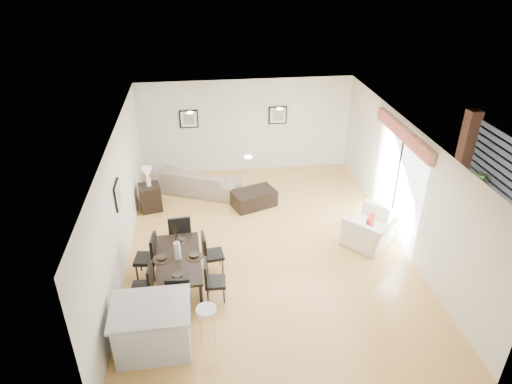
{
  "coord_description": "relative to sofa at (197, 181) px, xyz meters",
  "views": [
    {
      "loc": [
        -1.29,
        -8.2,
        5.96
      ],
      "look_at": [
        -0.18,
        0.4,
        1.19
      ],
      "focal_mm": 32.0,
      "sensor_mm": 36.0,
      "label": 1
    }
  ],
  "objects": [
    {
      "name": "dining_chair_efar",
      "position": [
        0.2,
        -3.48,
        0.17
      ],
      "size": [
        0.45,
        0.45,
        0.89
      ],
      "rotation": [
        0.0,
        0.0,
        1.7
      ],
      "color": "black",
      "rests_on": "ground"
    },
    {
      "name": "framed_print_back_right",
      "position": [
        2.37,
        1.19,
        1.32
      ],
      "size": [
        0.52,
        0.04,
        0.52
      ],
      "color": "black",
      "rests_on": "wall_back"
    },
    {
      "name": "courtyard_plant_b",
      "position": [
        7.37,
        -1.24,
        0.02
      ],
      "size": [
        0.42,
        0.42,
        0.68
      ],
      "primitive_type": "imported",
      "rotation": [
        0.0,
        0.0,
        0.09
      ],
      "color": "#3B5926",
      "rests_on": "ground"
    },
    {
      "name": "framed_print_left_wall",
      "position": [
        -1.5,
        -2.98,
        1.32
      ],
      "size": [
        0.04,
        0.52,
        0.52
      ],
      "rotation": [
        0.0,
        0.0,
        1.57
      ],
      "color": "black",
      "rests_on": "wall_left"
    },
    {
      "name": "armchair",
      "position": [
        3.81,
        -2.93,
        0.04
      ],
      "size": [
        1.5,
        1.49,
        0.73
      ],
      "primitive_type": "imported",
      "rotation": [
        0.0,
        0.0,
        3.87
      ],
      "color": "silver",
      "rests_on": "ground"
    },
    {
      "name": "courtyard",
      "position": [
        7.63,
        -1.92,
        0.6
      ],
      "size": [
        6.0,
        6.0,
        2.0
      ],
      "color": "gray",
      "rests_on": "ground"
    },
    {
      "name": "dining_chair_enear",
      "position": [
        0.2,
        -4.3,
        0.15
      ],
      "size": [
        0.4,
        0.4,
        0.86
      ],
      "rotation": [
        0.0,
        0.0,
        1.54
      ],
      "color": "black",
      "rests_on": "ground"
    },
    {
      "name": "framed_print_back_left",
      "position": [
        -0.13,
        1.19,
        1.32
      ],
      "size": [
        0.52,
        0.04,
        0.52
      ],
      "color": "black",
      "rests_on": "wall_back"
    },
    {
      "name": "dining_table",
      "position": [
        -0.39,
        -3.89,
        0.3
      ],
      "size": [
        0.91,
        1.71,
        0.7
      ],
      "rotation": [
        0.0,
        0.0,
        0.05
      ],
      "color": "black",
      "rests_on": "ground"
    },
    {
      "name": "vase",
      "position": [
        -0.39,
        -3.89,
        0.67
      ],
      "size": [
        0.96,
        1.47,
        0.74
      ],
      "color": "white",
      "rests_on": "dining_table"
    },
    {
      "name": "cushion",
      "position": [
        3.7,
        -3.04,
        0.27
      ],
      "size": [
        0.29,
        0.35,
        0.35
      ],
      "primitive_type": "cube",
      "rotation": [
        0.0,
        0.0,
        4.1
      ],
      "color": "maroon",
      "rests_on": "armchair"
    },
    {
      "name": "wall_left",
      "position": [
        -1.53,
        -2.78,
        1.02
      ],
      "size": [
        0.04,
        8.0,
        2.7
      ],
      "primitive_type": "cube",
      "color": "silver",
      "rests_on": "ground"
    },
    {
      "name": "dining_chair_foot",
      "position": [
        -0.39,
        -2.86,
        0.25
      ],
      "size": [
        0.49,
        0.49,
        1.02
      ],
      "rotation": [
        0.0,
        0.0,
        3.22
      ],
      "color": "black",
      "rests_on": "ground"
    },
    {
      "name": "wall_back",
      "position": [
        1.47,
        1.22,
        1.02
      ],
      "size": [
        6.0,
        0.04,
        2.7
      ],
      "primitive_type": "cube",
      "color": "silver",
      "rests_on": "ground"
    },
    {
      "name": "sliding_door",
      "position": [
        4.42,
        -2.48,
        1.34
      ],
      "size": [
        0.12,
        2.7,
        2.57
      ],
      "color": "white",
      "rests_on": "wall_right"
    },
    {
      "name": "wall_right",
      "position": [
        4.47,
        -2.78,
        1.02
      ],
      "size": [
        0.04,
        8.0,
        2.7
      ],
      "primitive_type": "cube",
      "color": "silver",
      "rests_on": "ground"
    },
    {
      "name": "wall_front",
      "position": [
        1.47,
        -6.78,
        1.02
      ],
      "size": [
        6.0,
        0.04,
        2.7
      ],
      "primitive_type": "cube",
      "color": "silver",
      "rests_on": "ground"
    },
    {
      "name": "bar_stool",
      "position": [
        0.09,
        -5.38,
        0.31
      ],
      "size": [
        0.34,
        0.34,
        0.75
      ],
      "color": "silver",
      "rests_on": "ground"
    },
    {
      "name": "table_lamp",
      "position": [
        -1.18,
        -0.79,
        0.66
      ],
      "size": [
        0.26,
        0.26,
        0.5
      ],
      "color": "white",
      "rests_on": "side_table"
    },
    {
      "name": "coffee_table",
      "position": [
        1.42,
        -0.95,
        -0.11
      ],
      "size": [
        1.22,
        0.97,
        0.43
      ],
      "primitive_type": "cube",
      "rotation": [
        0.0,
        0.0,
        0.36
      ],
      "color": "black",
      "rests_on": "ground"
    },
    {
      "name": "ground",
      "position": [
        1.47,
        -2.78,
        -0.33
      ],
      "size": [
        8.0,
        8.0,
        0.0
      ],
      "primitive_type": "plane",
      "color": "tan",
      "rests_on": "ground"
    },
    {
      "name": "ceiling",
      "position": [
        1.47,
        -2.78,
        2.37
      ],
      "size": [
        6.0,
        8.0,
        0.02
      ],
      "primitive_type": "cube",
      "color": "white",
      "rests_on": "wall_back"
    },
    {
      "name": "dining_chair_head",
      "position": [
        -0.39,
        -4.92,
        0.2
      ],
      "size": [
        0.45,
        0.45,
        0.95
      ],
      "rotation": [
        0.0,
        0.0,
        -0.07
      ],
      "color": "black",
      "rests_on": "ground"
    },
    {
      "name": "dining_chair_wfar",
      "position": [
        -0.98,
        -3.48,
        0.21
      ],
      "size": [
        0.48,
        0.48,
        0.96
      ],
      "rotation": [
        0.0,
        0.0,
        -1.69
      ],
      "color": "black",
      "rests_on": "ground"
    },
    {
      "name": "side_table",
      "position": [
        -1.18,
        -0.79,
        0.01
      ],
      "size": [
        0.59,
        0.59,
        0.67
      ],
      "primitive_type": "cube",
      "rotation": [
        0.0,
        0.0,
        0.21
      ],
      "color": "black",
      "rests_on": "ground"
    },
    {
      "name": "sofa",
      "position": [
        0.0,
        0.0,
        0.0
      ],
      "size": [
        2.39,
        1.7,
        0.65
      ],
      "primitive_type": "imported",
      "rotation": [
        0.0,
        0.0,
        2.72
      ],
      "color": "gray",
      "rests_on": "ground"
    },
    {
      "name": "kitchen_island",
      "position": [
        -0.8,
        -5.38,
        0.13
      ],
      "size": [
        1.29,
        1.0,
        0.89
      ],
      "rotation": [
        0.0,
        0.0,
        0.02
      ],
      "color": "silver",
      "rests_on": "ground"
    },
    {
      "name": "dining_chair_wnear",
      "position": [
        -0.99,
        -4.31,
        0.16
      ],
      "size": [
        0.43,
        0.43,
        0.88
      ],
      "rotation": [
        0.0,
        0.0,
        -1.66
      ],
      "color": "black",
      "rests_on": "ground"
    }
  ]
}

